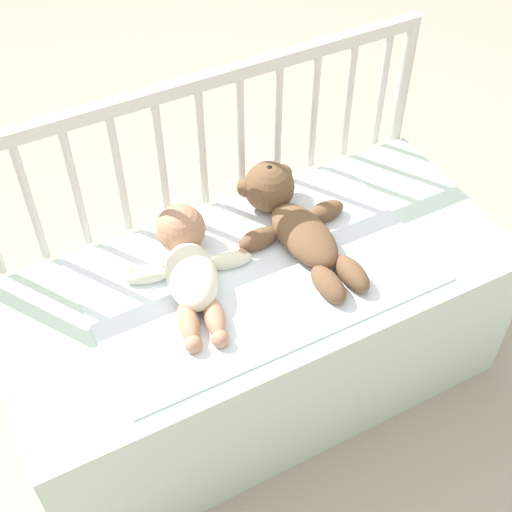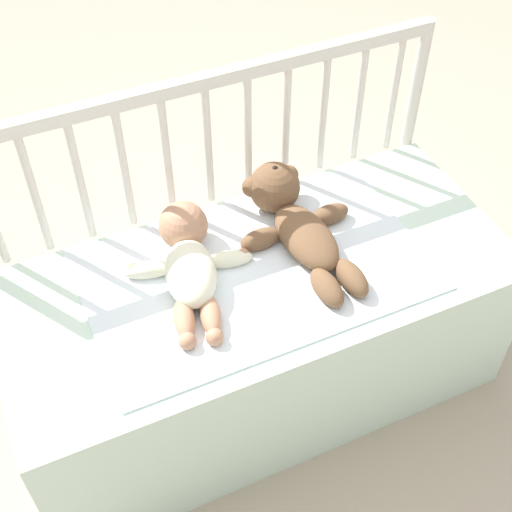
% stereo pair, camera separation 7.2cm
% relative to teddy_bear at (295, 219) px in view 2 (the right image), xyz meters
% --- Properties ---
extents(ground_plane, '(12.00, 12.00, 0.00)m').
position_rel_teddy_bear_xyz_m(ground_plane, '(-0.15, -0.10, -0.55)').
color(ground_plane, tan).
extents(crib_mattress, '(1.33, 0.59, 0.49)m').
position_rel_teddy_bear_xyz_m(crib_mattress, '(-0.15, -0.10, -0.30)').
color(crib_mattress, silver).
rests_on(crib_mattress, ground_plane).
extents(crib_rail, '(1.33, 0.04, 0.90)m').
position_rel_teddy_bear_xyz_m(crib_rail, '(-0.15, 0.22, 0.09)').
color(crib_rail, beige).
rests_on(crib_rail, ground_plane).
extents(blanket, '(0.87, 0.52, 0.01)m').
position_rel_teddy_bear_xyz_m(blanket, '(-0.15, -0.09, -0.05)').
color(blanket, white).
rests_on(blanket, crib_mattress).
extents(teddy_bear, '(0.33, 0.48, 0.14)m').
position_rel_teddy_bear_xyz_m(teddy_bear, '(0.00, 0.00, 0.00)').
color(teddy_bear, brown).
rests_on(teddy_bear, crib_mattress).
extents(baby, '(0.33, 0.42, 0.13)m').
position_rel_teddy_bear_xyz_m(baby, '(-0.31, -0.02, -0.00)').
color(baby, '#EAEACC').
rests_on(baby, crib_mattress).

